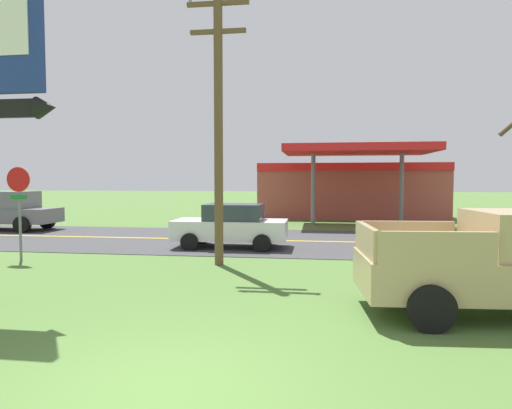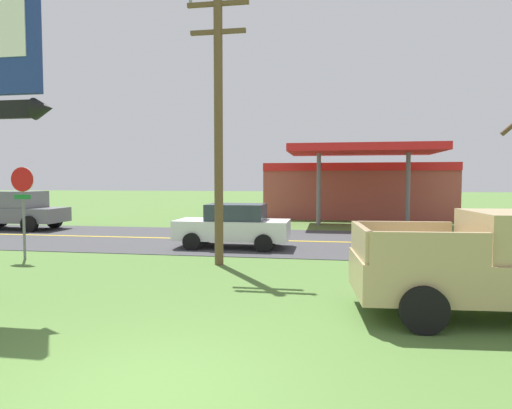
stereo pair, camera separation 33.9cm
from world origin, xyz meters
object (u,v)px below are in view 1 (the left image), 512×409
object	(u,v)px
stop_sign	(19,196)
pickup_tan_parked_on_lawn	(506,265)
gas_station	(349,188)
utility_pole	(218,118)
car_white_mid_lane	(231,226)
pickup_grey_on_road	(7,211)

from	to	relation	value
stop_sign	pickup_tan_parked_on_lawn	size ratio (longest dim) A/B	0.55
stop_sign	pickup_tan_parked_on_lawn	world-z (taller)	stop_sign
gas_station	pickup_tan_parked_on_lawn	size ratio (longest dim) A/B	2.25
utility_pole	gas_station	xyz separation A→B (m)	(5.08, 17.77, -2.41)
gas_station	stop_sign	bearing A→B (deg)	-122.42
utility_pole	pickup_tan_parked_on_lawn	xyz separation A→B (m)	(6.38, -4.05, -3.39)
stop_sign	pickup_tan_parked_on_lawn	bearing A→B (deg)	-16.83
gas_station	pickup_tan_parked_on_lawn	distance (m)	21.88
stop_sign	car_white_mid_lane	size ratio (longest dim) A/B	0.70
stop_sign	pickup_grey_on_road	world-z (taller)	stop_sign
stop_sign	utility_pole	world-z (taller)	utility_pole
stop_sign	pickup_grey_on_road	distance (m)	9.76
utility_pole	pickup_grey_on_road	distance (m)	14.89
utility_pole	car_white_mid_lane	bearing A→B (deg)	94.74
pickup_grey_on_road	car_white_mid_lane	size ratio (longest dim) A/B	1.24
stop_sign	gas_station	xyz separation A→B (m)	(11.41, 17.97, -0.08)
stop_sign	gas_station	size ratio (longest dim) A/B	0.25
gas_station	car_white_mid_lane	distance (m)	15.51
utility_pole	pickup_tan_parked_on_lawn	size ratio (longest dim) A/B	1.53
pickup_grey_on_road	car_white_mid_lane	bearing A→B (deg)	-18.04
utility_pole	gas_station	distance (m)	18.64
gas_station	pickup_grey_on_road	world-z (taller)	gas_station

